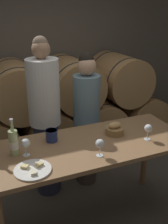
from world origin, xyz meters
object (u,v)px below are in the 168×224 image
object	(u,v)px
person_left	(45,120)
wine_glass_left	(100,144)
wine_bottle_white	(14,143)
wine_glass_center	(148,129)
tasting_table	(90,154)
wine_glass_far_left	(26,144)
cheese_plate	(33,170)
blue_crock	(52,135)
person_right	(87,120)
bread_basket	(114,129)

from	to	relation	value
person_left	wine_glass_left	bearing A→B (deg)	-75.36
wine_bottle_white	wine_glass_center	world-z (taller)	wine_bottle_white
tasting_table	wine_glass_far_left	distance (m)	0.62
cheese_plate	person_left	bearing A→B (deg)	69.47
person_left	blue_crock	world-z (taller)	person_left
wine_glass_far_left	wine_glass_center	distance (m)	1.11
wine_glass_far_left	wine_glass_center	size ratio (longest dim) A/B	1.00
tasting_table	person_left	distance (m)	0.72
person_right	bread_basket	xyz separation A→B (m)	(0.05, -0.58, 0.13)
person_left	wine_bottle_white	size ratio (longest dim) A/B	5.53
tasting_table	blue_crock	world-z (taller)	blue_crock
wine_bottle_white	wine_glass_far_left	xyz separation A→B (m)	(0.09, -0.05, -0.00)
wine_glass_far_left	wine_glass_left	bearing A→B (deg)	-23.30
wine_bottle_white	blue_crock	xyz separation A→B (m)	(0.35, 0.11, -0.05)
person_right	wine_glass_center	xyz separation A→B (m)	(0.28, -0.80, 0.19)
person_right	blue_crock	size ratio (longest dim) A/B	13.92
wine_bottle_white	wine_glass_center	distance (m)	1.20
blue_crock	bread_basket	xyz separation A→B (m)	(0.60, -0.10, -0.01)
blue_crock	cheese_plate	bearing A→B (deg)	-123.61
bread_basket	wine_glass_center	world-z (taller)	wine_glass_center
wine_bottle_white	person_right	bearing A→B (deg)	33.25
wine_glass_left	wine_glass_center	xyz separation A→B (m)	(0.54, 0.09, 0.00)
cheese_plate	wine_glass_center	world-z (taller)	wine_glass_center
wine_glass_far_left	wine_glass_center	xyz separation A→B (m)	(1.10, -0.16, 0.00)
wine_bottle_white	blue_crock	size ratio (longest dim) A/B	2.82
wine_glass_left	person_left	bearing A→B (deg)	104.64
person_right	blue_crock	bearing A→B (deg)	-139.09
cheese_plate	wine_glass_center	size ratio (longest dim) A/B	1.87
cheese_plate	wine_glass_left	xyz separation A→B (m)	(0.56, -0.00, 0.10)
cheese_plate	wine_glass_far_left	distance (m)	0.26
wine_glass_center	tasting_table	bearing A→B (deg)	165.15
person_right	wine_glass_far_left	size ratio (longest dim) A/B	10.57
tasting_table	wine_glass_center	xyz separation A→B (m)	(0.52, -0.14, 0.23)
wine_glass_left	wine_glass_far_left	bearing A→B (deg)	156.70
person_right	wine_glass_left	world-z (taller)	person_right
person_right	wine_bottle_white	size ratio (longest dim) A/B	4.94
person_left	wine_glass_center	xyz separation A→B (m)	(0.77, -0.80, 0.11)
person_left	wine_bottle_white	bearing A→B (deg)	-125.01
person_right	wine_glass_far_left	world-z (taller)	person_right
cheese_plate	wine_glass_far_left	bearing A→B (deg)	89.84
wine_bottle_white	bread_basket	bearing A→B (deg)	1.02
person_right	wine_glass_center	world-z (taller)	person_right
wine_bottle_white	wine_glass_far_left	size ratio (longest dim) A/B	2.14
tasting_table	wine_glass_center	distance (m)	0.58
wine_glass_far_left	wine_glass_left	xyz separation A→B (m)	(0.56, -0.24, 0.00)
tasting_table	bread_basket	distance (m)	0.34
wine_glass_far_left	bread_basket	bearing A→B (deg)	4.30
tasting_table	cheese_plate	size ratio (longest dim) A/B	6.45
cheese_plate	wine_glass_far_left	size ratio (longest dim) A/B	1.87
person_left	bread_basket	xyz separation A→B (m)	(0.54, -0.58, 0.04)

